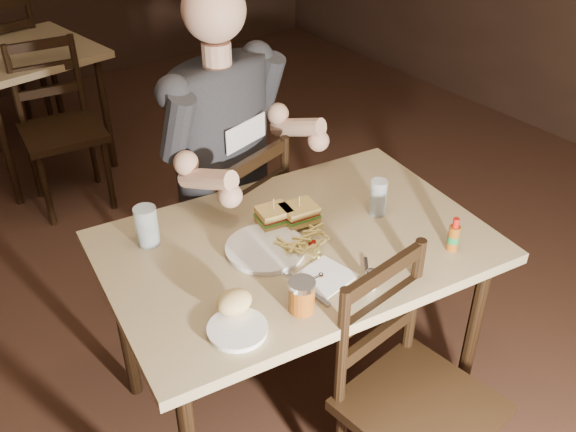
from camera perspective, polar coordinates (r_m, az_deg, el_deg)
room_shell at (r=2.05m, az=-6.74°, el=15.16°), size 7.00×7.00×7.00m
main_table at (r=2.21m, az=0.78°, el=-3.93°), size 1.38×1.02×0.77m
bg_table at (r=4.21m, az=-22.61°, el=12.29°), size 0.90×0.90×0.77m
chair_far at (r=2.77m, az=-5.52°, el=-1.55°), size 0.52×0.55×0.91m
chair_near at (r=2.11m, az=11.70°, el=-16.26°), size 0.46×0.50×0.90m
bg_chair_far at (r=4.78m, az=-24.11°, el=11.86°), size 0.52×0.56×0.98m
bg_chair_near at (r=3.80m, az=-19.42°, el=7.11°), size 0.48×0.52×0.92m
diner at (r=2.46m, az=-5.26°, el=8.33°), size 0.71×0.62×1.05m
dinner_plate at (r=2.12m, az=-1.99°, el=-3.00°), size 0.29×0.29×0.01m
sandwich_left at (r=2.21m, az=-1.27°, el=0.42°), size 0.13×0.11×0.10m
sandwich_right at (r=2.22m, az=1.00°, el=0.71°), size 0.13×0.11×0.10m
fries_pile at (r=2.12m, az=1.66°, el=-2.26°), size 0.27×0.20×0.04m
ketchup_dollop at (r=2.13m, az=2.33°, el=-2.46°), size 0.05×0.05×0.01m
glass_left at (r=2.17m, az=-12.44°, el=-0.89°), size 0.09×0.09×0.14m
glass_right at (r=2.30m, az=8.02°, el=1.63°), size 0.07×0.07×0.14m
hot_sauce at (r=2.17m, az=14.54°, el=-1.57°), size 0.04×0.04×0.12m
salt_shaker at (r=1.98m, az=7.37°, el=-5.61°), size 0.04×0.04×0.06m
syrup_dispenser at (r=1.87m, az=1.23°, el=-7.12°), size 0.09×0.09×0.11m
napkin at (r=2.02m, az=3.30°, el=-5.38°), size 0.18×0.17×0.00m
knife at (r=1.98m, az=1.41°, el=-6.26°), size 0.03×0.23×0.01m
fork at (r=2.05m, az=7.04°, el=-4.88°), size 0.10×0.12×0.00m
side_plate at (r=1.84m, az=-4.51°, el=-10.11°), size 0.19×0.19×0.01m
bread_roll at (r=1.87m, az=-4.82°, el=-7.59°), size 0.12×0.10×0.07m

